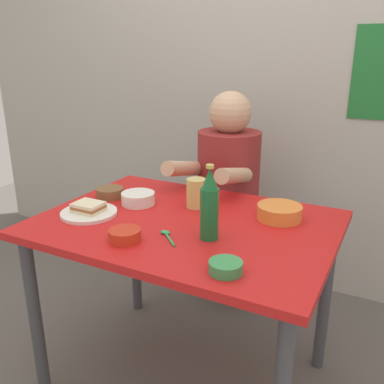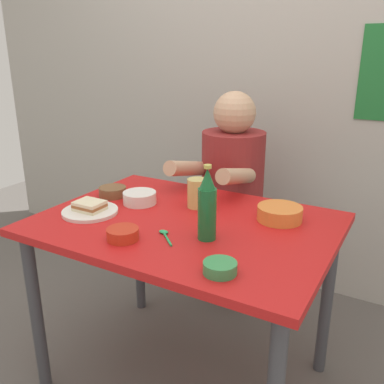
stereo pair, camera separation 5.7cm
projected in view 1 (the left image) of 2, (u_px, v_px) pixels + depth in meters
ground_plane at (187, 377)px, 1.82m from camera, size 6.00×6.00×0.00m
wall_back at (276, 61)px, 2.28m from camera, size 4.40×0.09×2.60m
dining_table at (186, 243)px, 1.61m from camera, size 1.10×0.80×0.74m
stool at (226, 244)px, 2.28m from camera, size 0.34×0.34×0.45m
person_seated at (228, 172)px, 2.13m from camera, size 0.33×0.56×0.72m
plate_orange at (89, 213)px, 1.64m from camera, size 0.22×0.22×0.01m
sandwich at (88, 207)px, 1.63m from camera, size 0.11×0.09×0.04m
beer_mug at (197, 193)px, 1.70m from camera, size 0.13×0.08×0.12m
beer_bottle at (209, 206)px, 1.40m from camera, size 0.06×0.06×0.26m
condiment_bowl_brown at (110, 192)px, 1.83m from camera, size 0.12×0.12×0.04m
soup_bowl_orange at (279, 211)px, 1.59m from camera, size 0.17×0.17×0.05m
sauce_bowl_chili at (125, 235)px, 1.41m from camera, size 0.11×0.11×0.04m
rice_bowl_white at (138, 198)px, 1.75m from camera, size 0.14×0.14×0.05m
dip_bowl_green at (226, 267)px, 1.21m from camera, size 0.10×0.10×0.03m
spoon at (167, 235)px, 1.45m from camera, size 0.10×0.09×0.01m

